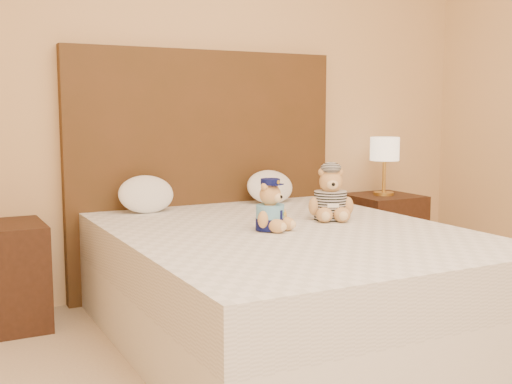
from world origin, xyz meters
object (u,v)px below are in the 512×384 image
nightstand_left (0,277)px  teddy_police (270,205)px  pillow_right (270,185)px  lamp (385,152)px  nightstand_right (383,234)px  bed (286,283)px  pillow_left (146,192)px  teddy_prisoner (331,193)px

nightstand_left → teddy_police: size_ratio=2.19×
teddy_police → pillow_right: (0.45, 0.82, -0.01)m
lamp → nightstand_right: bearing=0.0°
bed → teddy_police: bearing=172.7°
pillow_left → lamp: bearing=-1.0°
nightstand_right → teddy_police: (-1.33, -0.79, 0.40)m
pillow_left → pillow_right: size_ratio=1.02×
nightstand_right → teddy_prisoner: (-0.90, -0.67, 0.42)m
bed → pillow_left: bearing=118.2°
bed → pillow_left: (-0.45, 0.83, 0.39)m
pillow_left → pillow_right: 0.81m
teddy_police → pillow_left: (-0.36, 0.82, -0.01)m
nightstand_right → pillow_left: (-1.70, 0.03, 0.39)m
lamp → pillow_left: 1.71m
nightstand_right → lamp: 0.57m
teddy_prisoner → lamp: bearing=60.5°
teddy_police → nightstand_right: bearing=5.8°
nightstand_right → teddy_prisoner: bearing=-143.3°
nightstand_right → lamp: size_ratio=1.38×
bed → nightstand_left: same height
nightstand_left → nightstand_right: (2.50, 0.00, 0.00)m
nightstand_left → lamp: lamp is taller
teddy_police → lamp: bearing=5.8°
lamp → teddy_police: lamp is taller
teddy_prisoner → pillow_left: (-0.80, 0.70, -0.03)m
teddy_police → nightstand_left: bearing=121.1°
lamp → pillow_left: lamp is taller
bed → teddy_police: teddy_police is taller
teddy_police → pillow_right: 0.93m
nightstand_right → teddy_police: teddy_police is taller
lamp → teddy_prisoner: size_ratio=1.40×
pillow_left → nightstand_left: bearing=-177.9°
nightstand_left → pillow_right: (1.62, 0.03, 0.39)m
teddy_police → pillow_right: bearing=36.4°
nightstand_left → lamp: (2.50, 0.00, 0.57)m
bed → lamp: lamp is taller
teddy_prisoner → pillow_right: size_ratio=0.89×
pillow_left → teddy_prisoner: bearing=-41.4°
nightstand_left → pillow_left: size_ratio=1.68×
lamp → teddy_prisoner: bearing=-143.3°
nightstand_left → teddy_prisoner: teddy_prisoner is taller
nightstand_right → pillow_left: 1.74m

